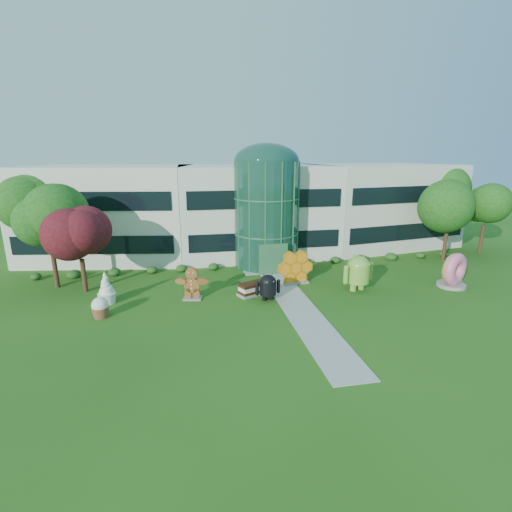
{
  "coord_description": "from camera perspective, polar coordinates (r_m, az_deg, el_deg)",
  "views": [
    {
      "loc": [
        -7.52,
        -21.94,
        10.41
      ],
      "look_at": [
        -2.13,
        6.0,
        2.6
      ],
      "focal_mm": 26.0,
      "sensor_mm": 36.0,
      "label": 1
    }
  ],
  "objects": [
    {
      "name": "ground",
      "position": [
        25.42,
        7.39,
        -8.96
      ],
      "size": [
        140.0,
        140.0,
        0.0
      ],
      "primitive_type": "plane",
      "color": "#215114",
      "rests_on": "ground"
    },
    {
      "name": "android_green",
      "position": [
        30.19,
        15.48,
        -2.11
      ],
      "size": [
        3.28,
        2.58,
        3.28
      ],
      "primitive_type": null,
      "rotation": [
        0.0,
        0.0,
        0.25
      ],
      "color": "#75B138",
      "rests_on": "ground"
    },
    {
      "name": "atrium",
      "position": [
        35.2,
        1.57,
        6.34
      ],
      "size": [
        6.0,
        6.0,
        9.8
      ],
      "primitive_type": "cylinder",
      "color": "#194738",
      "rests_on": "ground"
    },
    {
      "name": "donut",
      "position": [
        33.86,
        28.08,
        -1.87
      ],
      "size": [
        3.07,
        2.36,
        2.88
      ],
      "primitive_type": null,
      "rotation": [
        0.0,
        0.0,
        0.43
      ],
      "color": "#F55D98",
      "rests_on": "ground"
    },
    {
      "name": "froyo",
      "position": [
        28.75,
        -22.08,
        -4.56
      ],
      "size": [
        1.39,
        1.39,
        2.35
      ],
      "primitive_type": null,
      "rotation": [
        0.0,
        0.0,
        0.01
      ],
      "color": "white",
      "rests_on": "ground"
    },
    {
      "name": "ice_cream_sandwich",
      "position": [
        28.47,
        -0.64,
        -5.06
      ],
      "size": [
        2.44,
        1.91,
        0.97
      ],
      "primitive_type": null,
      "rotation": [
        0.0,
        0.0,
        0.44
      ],
      "color": "black",
      "rests_on": "ground"
    },
    {
      "name": "trees_backdrop",
      "position": [
        36.28,
        1.22,
        5.49
      ],
      "size": [
        52.0,
        8.0,
        8.4
      ],
      "primitive_type": null,
      "color": "#124913",
      "rests_on": "ground"
    },
    {
      "name": "walkway",
      "position": [
        27.16,
        6.08,
        -7.24
      ],
      "size": [
        2.4,
        20.0,
        0.04
      ],
      "primitive_type": "cube",
      "color": "#9E9E93",
      "rests_on": "ground"
    },
    {
      "name": "honeycomb",
      "position": [
        30.87,
        6.06,
        -1.98
      ],
      "size": [
        3.35,
        1.65,
        2.52
      ],
      "primitive_type": null,
      "rotation": [
        0.0,
        0.0,
        0.16
      ],
      "color": "orange",
      "rests_on": "ground"
    },
    {
      "name": "tree_red",
      "position": [
        31.39,
        -25.29,
        0.19
      ],
      "size": [
        4.0,
        4.0,
        6.0
      ],
      "primitive_type": null,
      "color": "#3F0C14",
      "rests_on": "ground"
    },
    {
      "name": "cupcake",
      "position": [
        26.66,
        -22.84,
        -7.28
      ],
      "size": [
        1.27,
        1.27,
        1.4
      ],
      "primitive_type": null,
      "rotation": [
        0.0,
        0.0,
        -0.09
      ],
      "color": "white",
      "rests_on": "ground"
    },
    {
      "name": "gingerbread",
      "position": [
        27.82,
        -9.83,
        -4.13
      ],
      "size": [
        2.86,
        1.59,
        2.49
      ],
      "primitive_type": null,
      "rotation": [
        0.0,
        0.0,
        -0.22
      ],
      "color": "brown",
      "rests_on": "ground"
    },
    {
      "name": "building",
      "position": [
        41.05,
        -0.25,
        7.28
      ],
      "size": [
        46.0,
        15.0,
        9.3
      ],
      "primitive_type": null,
      "color": "beige",
      "rests_on": "ground"
    },
    {
      "name": "android_black",
      "position": [
        27.28,
        1.84,
        -4.53
      ],
      "size": [
        2.14,
        1.56,
        2.28
      ],
      "primitive_type": null,
      "rotation": [
        0.0,
        0.0,
        0.11
      ],
      "color": "black",
      "rests_on": "ground"
    }
  ]
}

